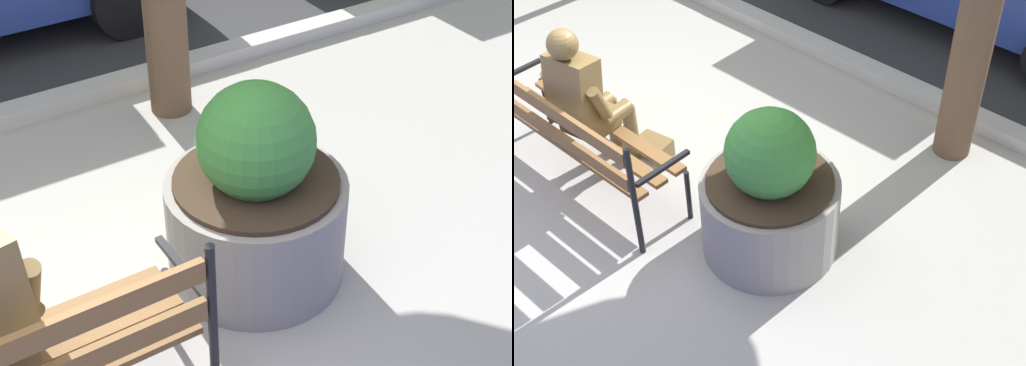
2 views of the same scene
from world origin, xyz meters
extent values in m
cylinder|color=black|center=(0.73, 0.45, 0.23)|extent=(0.04, 0.04, 0.45)
cylinder|color=black|center=(0.73, -0.02, 0.47)|extent=(0.04, 0.04, 0.95)
cube|color=black|center=(0.73, 0.25, 0.62)|extent=(0.04, 0.48, 0.03)
cylinder|color=brown|center=(0.07, 0.28, 0.83)|extent=(0.12, 0.19, 0.29)
cylinder|color=brown|center=(0.06, 0.41, 0.66)|extent=(0.13, 0.28, 0.10)
cube|color=brown|center=(-0.02, 0.77, 0.08)|extent=(0.31, 0.23, 0.16)
cylinder|color=gray|center=(1.37, 0.64, 0.30)|extent=(0.97, 0.97, 0.60)
cylinder|color=#38281C|center=(1.37, 0.64, 0.62)|extent=(0.87, 0.87, 0.03)
sphere|color=#387A33|center=(1.37, 0.64, 0.86)|extent=(0.61, 0.61, 0.61)
cylinder|color=black|center=(2.02, 3.76, 0.32)|extent=(0.64, 0.22, 0.64)
camera|label=1|loc=(-0.36, -2.10, 2.99)|focal=54.71mm
camera|label=2|loc=(3.82, -2.10, 3.91)|focal=51.80mm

